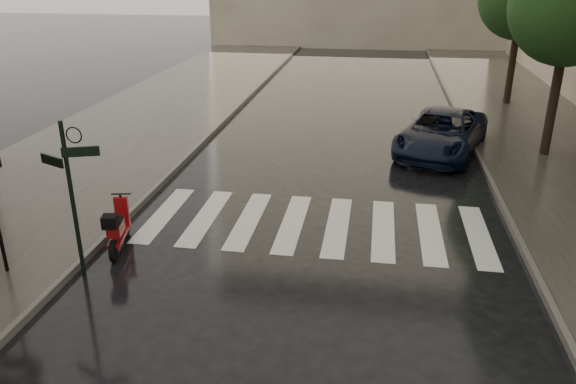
# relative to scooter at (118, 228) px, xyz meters

# --- Properties ---
(sidewalk_near) EXTENTS (6.00, 60.00, 0.12)m
(sidewalk_near) POSITION_rel_scooter_xyz_m (-3.51, 7.84, -0.42)
(sidewalk_near) COLOR #38332D
(sidewalk_near) RESTS_ON ground
(sidewalk_far) EXTENTS (5.50, 60.00, 0.12)m
(sidewalk_far) POSITION_rel_scooter_xyz_m (11.24, 7.84, -0.42)
(sidewalk_far) COLOR #38332D
(sidewalk_far) RESTS_ON ground
(curb_near) EXTENTS (0.12, 60.00, 0.16)m
(curb_near) POSITION_rel_scooter_xyz_m (-0.46, 7.84, -0.41)
(curb_near) COLOR #595651
(curb_near) RESTS_ON ground
(curb_far) EXTENTS (0.12, 60.00, 0.16)m
(curb_far) POSITION_rel_scooter_xyz_m (8.44, 7.84, -0.41)
(curb_far) COLOR #595651
(curb_far) RESTS_ON ground
(crosswalk) EXTENTS (7.85, 3.20, 0.01)m
(crosswalk) POSITION_rel_scooter_xyz_m (3.97, 1.84, -0.48)
(crosswalk) COLOR silver
(crosswalk) RESTS_ON ground
(signpost) EXTENTS (1.17, 0.29, 3.10)m
(signpost) POSITION_rel_scooter_xyz_m (-0.20, -1.16, 1.35)
(signpost) COLOR black
(signpost) RESTS_ON ground
(scooter) EXTENTS (0.60, 1.56, 1.04)m
(scooter) POSITION_rel_scooter_xyz_m (0.00, 0.00, 0.00)
(scooter) COLOR black
(scooter) RESTS_ON ground
(parked_car) EXTENTS (3.57, 5.26, 1.34)m
(parked_car) POSITION_rel_scooter_xyz_m (7.31, 7.77, 0.19)
(parked_car) COLOR black
(parked_car) RESTS_ON ground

